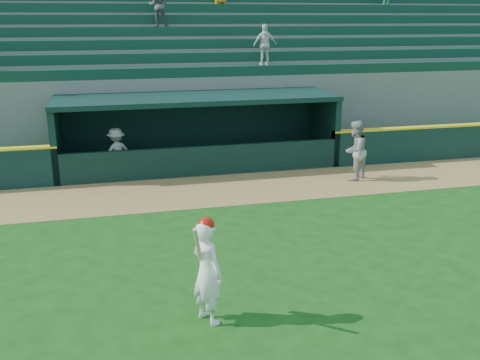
{
  "coord_description": "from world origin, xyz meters",
  "views": [
    {
      "loc": [
        -2.86,
        -10.1,
        4.97
      ],
      "look_at": [
        0.0,
        1.6,
        1.3
      ],
      "focal_mm": 40.0,
      "sensor_mm": 36.0,
      "label": 1
    }
  ],
  "objects": [
    {
      "name": "ground",
      "position": [
        0.0,
        0.0,
        0.0
      ],
      "size": [
        120.0,
        120.0,
        0.0
      ],
      "primitive_type": "plane",
      "color": "#144411",
      "rests_on": "ground"
    },
    {
      "name": "warning_track",
      "position": [
        0.0,
        4.9,
        0.01
      ],
      "size": [
        40.0,
        3.0,
        0.01
      ],
      "primitive_type": "cube",
      "color": "olive",
      "rests_on": "ground"
    },
    {
      "name": "dugout_player_front",
      "position": [
        4.55,
        4.93,
        0.95
      ],
      "size": [
        1.17,
        1.12,
        1.9
      ],
      "primitive_type": "imported",
      "rotation": [
        0.0,
        0.0,
        3.76
      ],
      "color": "#9A9A95",
      "rests_on": "ground"
    },
    {
      "name": "dugout_player_inside",
      "position": [
        -2.75,
        7.08,
        0.8
      ],
      "size": [
        1.19,
        0.97,
        1.6
      ],
      "primitive_type": "imported",
      "rotation": [
        0.0,
        0.0,
        3.57
      ],
      "color": "#A9A9A3",
      "rests_on": "ground"
    },
    {
      "name": "dugout",
      "position": [
        0.0,
        8.0,
        1.36
      ],
      "size": [
        9.4,
        2.8,
        2.46
      ],
      "color": "slate",
      "rests_on": "ground"
    },
    {
      "name": "stands",
      "position": [
        -0.04,
        12.57,
        2.4
      ],
      "size": [
        34.5,
        6.25,
        7.53
      ],
      "color": "slate",
      "rests_on": "ground"
    },
    {
      "name": "batter_at_plate",
      "position": [
        -1.48,
        -2.15,
        0.94
      ],
      "size": [
        0.71,
        0.87,
        1.9
      ],
      "color": "white",
      "rests_on": "ground"
    }
  ]
}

